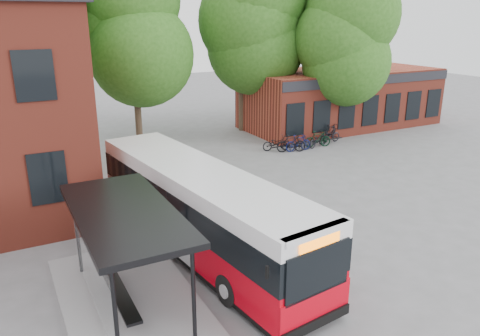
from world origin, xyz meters
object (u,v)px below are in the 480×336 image
bicycle_4 (318,140)px  bicycle_7 (331,132)px  bicycle_3 (298,143)px  bicycle_5 (318,139)px  bicycle_1 (291,143)px  bicycle_6 (329,136)px  city_bus (200,211)px  bicycle_0 (276,143)px  bicycle_2 (300,144)px  bus_shelter (128,259)px

bicycle_4 → bicycle_7: bearing=-79.5°
bicycle_3 → bicycle_5: (1.56, 0.18, -0.00)m
bicycle_1 → bicycle_7: bicycle_7 is taller
bicycle_3 → bicycle_6: bicycle_3 is taller
bicycle_3 → bicycle_4: size_ratio=1.00×
city_bus → bicycle_7: size_ratio=6.28×
city_bus → bicycle_3: 13.13m
city_bus → bicycle_0: size_ratio=6.66×
city_bus → bicycle_2: 13.26m
city_bus → bicycle_1: city_bus is taller
bicycle_1 → bicycle_3: (0.48, -0.01, -0.02)m
bicycle_3 → bicycle_7: size_ratio=0.93×
bicycle_4 → bicycle_3: bearing=78.9°
city_bus → bicycle_0: city_bus is taller
bus_shelter → bicycle_2: (13.07, 10.74, -1.05)m
bicycle_3 → bicycle_0: bearing=58.7°
bicycle_0 → bicycle_4: (2.64, -0.53, -0.01)m
bicycle_3 → bicycle_5: bicycle_3 is taller
bicycle_0 → bicycle_5: size_ratio=1.01×
city_bus → bicycle_2: (10.07, 8.58, -1.02)m
bicycle_7 → bicycle_6: bearing=113.9°
bicycle_0 → bicycle_7: (4.33, 0.38, 0.09)m
bicycle_2 → bicycle_4: size_ratio=0.92×
bicycle_2 → bicycle_3: bicycle_3 is taller
bicycle_6 → bicycle_7: (0.49, 0.45, 0.07)m
bus_shelter → bicycle_1: bearing=40.8°
bicycle_4 → bicycle_0: bearing=60.5°
bicycle_0 → bicycle_5: bicycle_5 is taller
bicycle_5 → bicycle_7: bicycle_7 is taller
bicycle_4 → bicycle_5: (-0.02, -0.01, 0.06)m
bicycle_3 → bicycle_6: size_ratio=0.94×
bus_shelter → city_bus: bus_shelter is taller
bicycle_2 → bicycle_5: bicycle_5 is taller
bicycle_1 → bicycle_7: bearing=-55.2°
city_bus → bicycle_2: size_ratio=7.36×
bicycle_0 → bicycle_6: bearing=-79.3°
bicycle_7 → bicycle_3: bearing=89.8°
city_bus → bicycle_5: 14.45m
bicycle_2 → bicycle_6: size_ratio=0.86×
bus_shelter → bicycle_3: (12.90, 10.73, -0.95)m
bus_shelter → bicycle_0: 16.51m
bicycle_0 → bicycle_2: bicycle_0 is taller
city_bus → bicycle_5: bearing=30.2°
bicycle_0 → bicycle_6: (3.84, -0.07, 0.03)m
bus_shelter → bicycle_4: bearing=37.0°
bicycle_5 → bicycle_6: 1.31m
bicycle_1 → bicycle_7: size_ratio=0.98×
city_bus → bicycle_1: size_ratio=6.42×
bicycle_3 → bus_shelter: bearing=132.9°
city_bus → bicycle_7: (13.17, 9.68, -0.89)m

